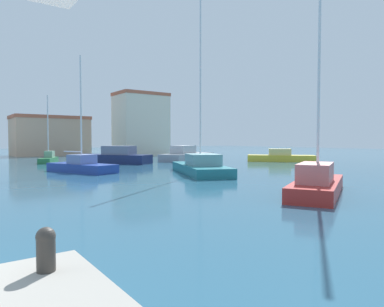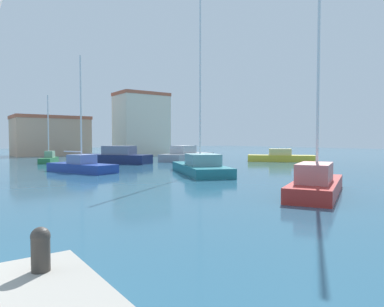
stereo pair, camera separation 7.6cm
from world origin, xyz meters
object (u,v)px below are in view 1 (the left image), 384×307
(motorboat_navy_distant_east, at_px, (114,157))
(sailboat_green_distant_north, at_px, (49,158))
(motorboat_yellow_outer_mooring, at_px, (281,157))
(sailboat_blue_far_left, at_px, (82,166))
(sailboat_red_mid_harbor, at_px, (317,182))
(mooring_bollard, at_px, (46,247))
(motorboat_grey_center_channel, at_px, (187,155))
(sailboat_teal_behind_lamppost, at_px, (201,166))

(motorboat_navy_distant_east, relative_size, sailboat_green_distant_north, 1.12)
(motorboat_navy_distant_east, bearing_deg, motorboat_yellow_outer_mooring, -26.34)
(sailboat_blue_far_left, distance_m, sailboat_green_distant_north, 12.58)
(sailboat_red_mid_harbor, bearing_deg, motorboat_yellow_outer_mooring, 43.39)
(mooring_bollard, relative_size, motorboat_yellow_outer_mooring, 0.08)
(motorboat_navy_distant_east, xyz_separation_m, motorboat_grey_center_channel, (9.10, -0.22, -0.07))
(mooring_bollard, distance_m, motorboat_grey_center_channel, 36.94)
(sailboat_red_mid_harbor, xyz_separation_m, motorboat_navy_distant_east, (0.90, 24.60, 0.08))
(sailboat_blue_far_left, xyz_separation_m, motorboat_grey_center_channel, (15.00, 7.43, 0.10))
(sailboat_teal_behind_lamppost, bearing_deg, sailboat_red_mid_harbor, -98.40)
(sailboat_teal_behind_lamppost, height_order, motorboat_grey_center_channel, sailboat_teal_behind_lamppost)
(sailboat_teal_behind_lamppost, relative_size, motorboat_navy_distant_east, 1.67)
(sailboat_red_mid_harbor, distance_m, sailboat_green_distant_north, 29.84)
(motorboat_navy_distant_east, distance_m, motorboat_grey_center_channel, 9.10)
(sailboat_teal_behind_lamppost, xyz_separation_m, motorboat_yellow_outer_mooring, (15.82, 5.83, -0.07))
(sailboat_blue_far_left, relative_size, sailboat_teal_behind_lamppost, 0.66)
(sailboat_blue_far_left, bearing_deg, sailboat_red_mid_harbor, -73.55)
(motorboat_grey_center_channel, bearing_deg, sailboat_teal_behind_lamppost, -121.47)
(sailboat_teal_behind_lamppost, bearing_deg, sailboat_blue_far_left, 135.99)
(sailboat_blue_far_left, distance_m, motorboat_grey_center_channel, 16.74)
(mooring_bollard, bearing_deg, motorboat_grey_center_channel, 52.28)
(mooring_bollard, height_order, sailboat_red_mid_harbor, sailboat_red_mid_harbor)
(sailboat_blue_far_left, height_order, motorboat_grey_center_channel, sailboat_blue_far_left)
(sailboat_red_mid_harbor, bearing_deg, sailboat_green_distant_north, 98.49)
(motorboat_navy_distant_east, distance_m, sailboat_green_distant_north, 7.23)
(mooring_bollard, xyz_separation_m, sailboat_teal_behind_lamppost, (14.17, 15.44, -0.63))
(mooring_bollard, height_order, motorboat_navy_distant_east, motorboat_navy_distant_east)
(motorboat_yellow_outer_mooring, bearing_deg, sailboat_red_mid_harbor, -136.61)
(sailboat_blue_far_left, bearing_deg, motorboat_yellow_outer_mooring, -1.31)
(sailboat_blue_far_left, height_order, sailboat_red_mid_harbor, sailboat_red_mid_harbor)
(sailboat_blue_far_left, distance_m, sailboat_red_mid_harbor, 17.68)
(sailboat_teal_behind_lamppost, height_order, motorboat_yellow_outer_mooring, sailboat_teal_behind_lamppost)
(sailboat_teal_behind_lamppost, bearing_deg, sailboat_green_distant_north, 107.53)
(sailboat_red_mid_harbor, bearing_deg, sailboat_teal_behind_lamppost, 81.60)
(sailboat_red_mid_harbor, bearing_deg, motorboat_grey_center_channel, 67.71)
(sailboat_green_distant_north, bearing_deg, mooring_bollard, -103.41)
(sailboat_green_distant_north, bearing_deg, sailboat_teal_behind_lamppost, -72.47)
(mooring_bollard, bearing_deg, motorboat_navy_distant_east, 65.37)
(mooring_bollard, distance_m, motorboat_navy_distant_east, 32.39)
(mooring_bollard, bearing_deg, sailboat_teal_behind_lamppost, 47.47)
(mooring_bollard, bearing_deg, sailboat_blue_far_left, 70.78)
(motorboat_yellow_outer_mooring, xyz_separation_m, sailboat_red_mid_harbor, (-17.39, -16.44, 0.09))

